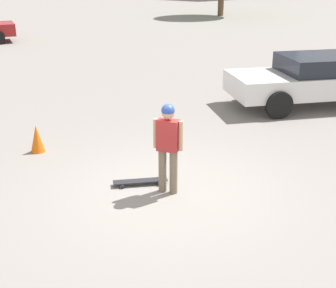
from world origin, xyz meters
The scene contains 5 objects.
ground_plane centered at (0.00, 0.00, 0.00)m, with size 220.00×220.00×0.00m, color gray.
person centered at (0.00, 0.00, 0.95)m, with size 0.28×0.51×1.61m.
skateboard centered at (-0.02, 0.58, 0.07)m, with size 0.79×0.87×0.08m.
car_parked_near centered at (6.74, -0.71, 0.75)m, with size 4.64×4.74×1.40m.
traffic_cone centered at (0.14, 3.35, 0.29)m, with size 0.30×0.30×0.59m.
Camera 1 is at (-6.28, -3.87, 3.80)m, focal length 50.00 mm.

